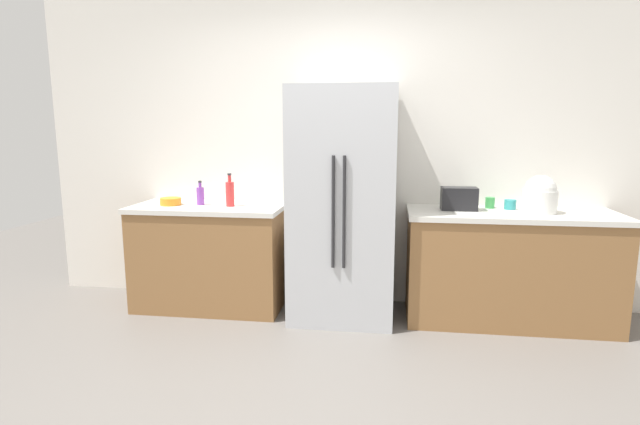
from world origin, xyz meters
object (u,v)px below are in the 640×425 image
Objects in this scene: bottle_b at (230,193)px; cup_a at (510,205)px; bottle_a at (200,195)px; bowl_a at (171,201)px; refrigerator at (343,205)px; toaster at (459,199)px; rice_cooker at (540,196)px; cup_b at (490,203)px.

bottle_b reaches higher than cup_a.
bottle_a is 1.17× the size of bowl_a.
toaster is (0.91, 0.09, 0.05)m from refrigerator.
rice_cooker is (0.60, -0.05, 0.04)m from toaster.
bottle_a reaches higher than bowl_a.
refrigerator is at bearing -172.18° from cup_a.
refrigerator is 1.47m from bowl_a.
bottle_a is 0.75× the size of bottle_b.
bowl_a is at bearing -176.60° from cup_a.
toaster is 0.42m from cup_a.
bottle_b is at bearing -174.54° from cup_b.
rice_cooker is at bearing -0.33° from bottle_a.
toaster is at bearing 175.32° from rice_cooker.
bottle_b reaches higher than cup_b.
bowl_a is at bearing -169.71° from bottle_a.
bottle_a reaches higher than cup_a.
bottle_b is 2.27m from cup_a.
rice_cooker is at bearing 0.61° from bottle_b.
bottle_b is (-1.86, -0.08, 0.02)m from toaster.
cup_b is at bearing 165.02° from cup_a.
bottle_b is at bearing -177.68° from toaster.
cup_a is at bearing 2.72° from bottle_a.
cup_b is 2.65m from bowl_a.
refrigerator is at bearing -1.15° from bottle_b.
toaster is 1.35× the size of bottle_a.
refrigerator is 1.22m from bottle_a.
bowl_a is at bearing -179.44° from rice_cooker.
rice_cooker is at bearing 1.72° from refrigerator.
refrigerator reaches higher than bottle_b.
refrigerator is 20.29× the size of cup_a.
cup_b is (1.17, 0.22, 0.01)m from refrigerator.
refrigerator is 1.51m from rice_cooker.
cup_b is (2.39, 0.16, -0.04)m from bottle_a.
bottle_b is 3.10× the size of cup_b.
refrigerator is 6.71× the size of bottle_b.
cup_b reaches higher than bowl_a.
bottle_a reaches higher than toaster.
refrigerator is 10.57× the size of bowl_a.
refrigerator is 0.95m from bottle_b.
rice_cooker reaches higher than bowl_a.
rice_cooker is 0.39m from cup_b.
rice_cooker reaches higher than cup_a.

